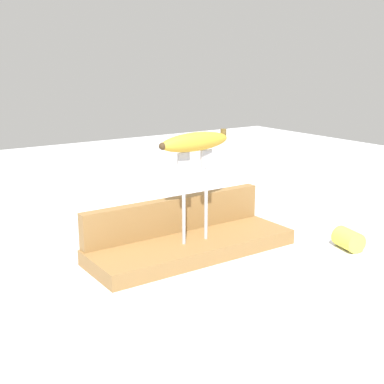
% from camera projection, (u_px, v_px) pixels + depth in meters
% --- Properties ---
extents(ground_plane, '(3.00, 3.00, 0.00)m').
position_uv_depth(ground_plane, '(192.00, 254.00, 1.06)').
color(ground_plane, silver).
extents(wooden_board, '(0.43, 0.15, 0.03)m').
position_uv_depth(wooden_board, '(192.00, 247.00, 1.06)').
color(wooden_board, olive).
rests_on(wooden_board, ground).
extents(board_backstop, '(0.42, 0.02, 0.07)m').
position_uv_depth(board_backstop, '(175.00, 215.00, 1.09)').
color(board_backstop, olive).
rests_on(board_backstop, wooden_board).
extents(fork_stand_center, '(0.08, 0.01, 0.18)m').
position_uv_depth(fork_stand_center, '(195.00, 188.00, 1.02)').
color(fork_stand_center, '#B2B2B7').
rests_on(fork_stand_center, wooden_board).
extents(banana_raised_center, '(0.17, 0.06, 0.04)m').
position_uv_depth(banana_raised_center, '(195.00, 142.00, 0.99)').
color(banana_raised_center, gold).
rests_on(banana_raised_center, fork_stand_center).
extents(banana_chunk_near, '(0.06, 0.07, 0.04)m').
position_uv_depth(banana_chunk_near, '(348.00, 239.00, 1.08)').
color(banana_chunk_near, '#DBD147').
rests_on(banana_chunk_near, ground).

